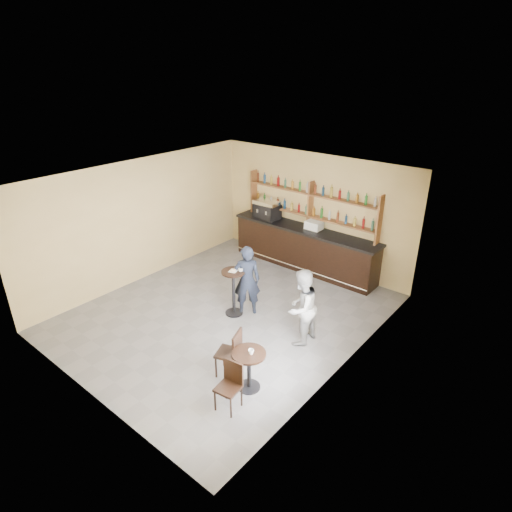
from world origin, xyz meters
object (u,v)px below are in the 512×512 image
Objects in this scene: bar_counter at (304,248)px; pedestal_table at (234,293)px; patron_second at (301,307)px; chair_west at (228,352)px; chair_south at (228,388)px; espresso_machine at (267,209)px; man_main at (247,280)px; cafe_table at (249,370)px; pastry_case at (314,226)px.

bar_counter reaches higher than pedestal_table.
patron_second is (1.80, 0.08, 0.28)m from pedestal_table.
pedestal_table is 1.15× the size of chair_west.
patron_second reaches higher than chair_west.
chair_west reaches higher than chair_south.
man_main is (1.64, -2.82, -0.61)m from espresso_machine.
man_main is at bearing 131.41° from cafe_table.
chair_west is 0.58× the size of patron_second.
patron_second is at bearing -57.35° from bar_counter.
man_main is 1.76× the size of chair_west.
pastry_case reaches higher than bar_counter.
espresso_machine is 0.44× the size of patron_second.
pastry_case is 5.69m from chair_south.
man_main reaches higher than pastry_case.
chair_south is at bearing 3.17° from patron_second.
chair_south reaches higher than cafe_table.
bar_counter is 9.99× the size of pastry_case.
chair_south is at bearing -52.03° from espresso_machine.
bar_counter is at bearing 5.65° from espresso_machine.
pedestal_table reaches higher than chair_south.
chair_south is at bearing -62.63° from pastry_case.
pedestal_table is at bearing 138.38° from cafe_table.
chair_south is (3.37, -5.33, -1.02)m from espresso_machine.
espresso_machine is 3.32m from man_main.
pastry_case is 0.27× the size of patron_second.
pedestal_table is 2.10m from chair_west.
pastry_case is (1.61, 0.00, -0.13)m from espresso_machine.
cafe_table is at bearing -41.62° from pedestal_table.
cafe_table is (1.88, -1.67, -0.17)m from pedestal_table.
chair_south is at bearing 22.76° from chair_west.
patron_second is at bearing 85.00° from chair_south.
patron_second reaches higher than bar_counter.
pastry_case reaches higher than chair_west.
cafe_table is (1.69, -1.91, -0.46)m from man_main.
cafe_table is at bearing -67.12° from bar_counter.
pastry_case is 0.46× the size of chair_west.
cafe_table is at bearing 87.25° from man_main.
man_main is 2.21m from chair_west.
pastry_case is 2.86m from man_main.
pastry_case is 5.12m from cafe_table.
pastry_case is at bearing 86.86° from pedestal_table.
pedestal_table is 0.67× the size of patron_second.
espresso_machine is at bearing 180.00° from bar_counter.
cafe_table is at bearing 86.46° from chair_south.
man_main is 1.61m from patron_second.
chair_west is at bearing -50.59° from pedestal_table.
man_main is (0.31, -2.82, 0.25)m from bar_counter.
pedestal_table is 1.26× the size of chair_south.
patron_second is (3.24, -2.98, -0.63)m from espresso_machine.
espresso_machine reaches higher than pastry_case.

